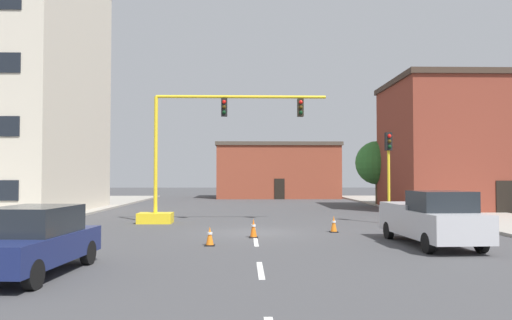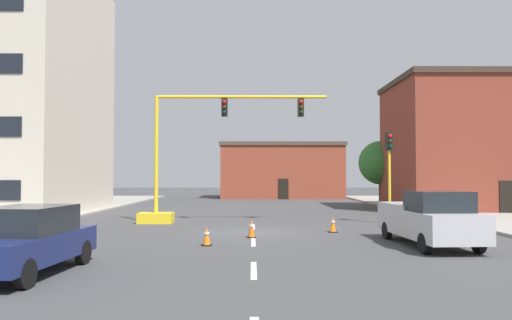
{
  "view_description": "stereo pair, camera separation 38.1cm",
  "coord_description": "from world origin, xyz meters",
  "px_view_note": "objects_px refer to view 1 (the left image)",
  "views": [
    {
      "loc": [
        -0.41,
        -21.55,
        2.53
      ],
      "look_at": [
        0.14,
        3.38,
        3.33
      ],
      "focal_mm": 34.1,
      "sensor_mm": 36.0,
      "label": 1
    },
    {
      "loc": [
        -0.03,
        -21.56,
        2.53
      ],
      "look_at": [
        0.14,
        3.38,
        3.33
      ],
      "focal_mm": 34.1,
      "sensor_mm": 36.0,
      "label": 2
    }
  ],
  "objects_px": {
    "tree_right_far": "(377,163)",
    "sedan_navy_near_left": "(33,240)",
    "traffic_cone_roadside_b": "(334,224)",
    "traffic_cone_roadside_a": "(253,228)",
    "pickup_truck_silver": "(431,218)",
    "traffic_cone_roadside_c": "(210,236)",
    "traffic_signal_gantry": "(181,180)",
    "traffic_light_pole_right": "(389,157)"
  },
  "relations": [
    {
      "from": "pickup_truck_silver",
      "to": "traffic_cone_roadside_b",
      "type": "bearing_deg",
      "value": 124.08
    },
    {
      "from": "traffic_cone_roadside_b",
      "to": "traffic_cone_roadside_c",
      "type": "bearing_deg",
      "value": -142.34
    },
    {
      "from": "traffic_signal_gantry",
      "to": "traffic_cone_roadside_a",
      "type": "relative_size",
      "value": 12.9
    },
    {
      "from": "pickup_truck_silver",
      "to": "traffic_cone_roadside_a",
      "type": "xyz_separation_m",
      "value": [
        -6.4,
        2.33,
        -0.59
      ]
    },
    {
      "from": "traffic_signal_gantry",
      "to": "traffic_cone_roadside_a",
      "type": "xyz_separation_m",
      "value": [
        3.77,
        -6.1,
        -1.92
      ]
    },
    {
      "from": "traffic_cone_roadside_b",
      "to": "traffic_cone_roadside_c",
      "type": "distance_m",
      "value": 6.6
    },
    {
      "from": "sedan_navy_near_left",
      "to": "traffic_signal_gantry",
      "type": "bearing_deg",
      "value": 81.69
    },
    {
      "from": "traffic_signal_gantry",
      "to": "tree_right_far",
      "type": "distance_m",
      "value": 20.5
    },
    {
      "from": "sedan_navy_near_left",
      "to": "traffic_light_pole_right",
      "type": "bearing_deg",
      "value": 44.8
    },
    {
      "from": "traffic_signal_gantry",
      "to": "tree_right_far",
      "type": "bearing_deg",
      "value": 44.89
    },
    {
      "from": "traffic_light_pole_right",
      "to": "traffic_cone_roadside_c",
      "type": "xyz_separation_m",
      "value": [
        -8.83,
        -7.79,
        -3.18
      ]
    },
    {
      "from": "sedan_navy_near_left",
      "to": "traffic_cone_roadside_a",
      "type": "height_order",
      "value": "sedan_navy_near_left"
    },
    {
      "from": "traffic_light_pole_right",
      "to": "tree_right_far",
      "type": "distance_m",
      "value": 15.39
    },
    {
      "from": "traffic_cone_roadside_c",
      "to": "traffic_light_pole_right",
      "type": "bearing_deg",
      "value": 41.43
    },
    {
      "from": "traffic_signal_gantry",
      "to": "pickup_truck_silver",
      "type": "xyz_separation_m",
      "value": [
        10.17,
        -8.43,
        -1.32
      ]
    },
    {
      "from": "tree_right_far",
      "to": "traffic_cone_roadside_b",
      "type": "xyz_separation_m",
      "value": [
        -7.12,
        -18.75,
        -3.22
      ]
    },
    {
      "from": "tree_right_far",
      "to": "traffic_cone_roadside_c",
      "type": "height_order",
      "value": "tree_right_far"
    },
    {
      "from": "traffic_signal_gantry",
      "to": "pickup_truck_silver",
      "type": "relative_size",
      "value": 1.82
    },
    {
      "from": "tree_right_far",
      "to": "sedan_navy_near_left",
      "type": "distance_m",
      "value": 32.45
    },
    {
      "from": "traffic_signal_gantry",
      "to": "traffic_light_pole_right",
      "type": "height_order",
      "value": "traffic_signal_gantry"
    },
    {
      "from": "pickup_truck_silver",
      "to": "traffic_cone_roadside_b",
      "type": "xyz_separation_m",
      "value": [
        -2.79,
        4.12,
        -0.61
      ]
    },
    {
      "from": "traffic_light_pole_right",
      "to": "sedan_navy_near_left",
      "type": "height_order",
      "value": "traffic_light_pole_right"
    },
    {
      "from": "sedan_navy_near_left",
      "to": "traffic_cone_roadside_b",
      "type": "relative_size",
      "value": 6.27
    },
    {
      "from": "traffic_signal_gantry",
      "to": "traffic_cone_roadside_c",
      "type": "xyz_separation_m",
      "value": [
        2.16,
        -8.34,
        -1.95
      ]
    },
    {
      "from": "tree_right_far",
      "to": "traffic_cone_roadside_c",
      "type": "distance_m",
      "value": 26.11
    },
    {
      "from": "tree_right_far",
      "to": "sedan_navy_near_left",
      "type": "bearing_deg",
      "value": -120.58
    },
    {
      "from": "tree_right_far",
      "to": "traffic_cone_roadside_b",
      "type": "distance_m",
      "value": 20.31
    },
    {
      "from": "traffic_signal_gantry",
      "to": "traffic_light_pole_right",
      "type": "xyz_separation_m",
      "value": [
        10.99,
        -0.54,
        1.23
      ]
    },
    {
      "from": "traffic_light_pole_right",
      "to": "tree_right_far",
      "type": "height_order",
      "value": "tree_right_far"
    },
    {
      "from": "traffic_light_pole_right",
      "to": "traffic_cone_roadside_b",
      "type": "xyz_separation_m",
      "value": [
        -3.61,
        -3.76,
        -3.17
      ]
    },
    {
      "from": "traffic_signal_gantry",
      "to": "traffic_light_pole_right",
      "type": "distance_m",
      "value": 11.07
    },
    {
      "from": "traffic_cone_roadside_a",
      "to": "traffic_cone_roadside_b",
      "type": "height_order",
      "value": "traffic_cone_roadside_a"
    },
    {
      "from": "pickup_truck_silver",
      "to": "traffic_cone_roadside_b",
      "type": "distance_m",
      "value": 5.01
    },
    {
      "from": "traffic_cone_roadside_c",
      "to": "sedan_navy_near_left",
      "type": "bearing_deg",
      "value": -129.12
    },
    {
      "from": "tree_right_far",
      "to": "traffic_signal_gantry",
      "type": "bearing_deg",
      "value": -135.11
    },
    {
      "from": "traffic_cone_roadside_b",
      "to": "tree_right_far",
      "type": "bearing_deg",
      "value": 69.22
    },
    {
      "from": "traffic_light_pole_right",
      "to": "sedan_navy_near_left",
      "type": "xyz_separation_m",
      "value": [
        -12.95,
        -12.86,
        -2.64
      ]
    },
    {
      "from": "traffic_light_pole_right",
      "to": "tree_right_far",
      "type": "relative_size",
      "value": 0.88
    },
    {
      "from": "traffic_cone_roadside_a",
      "to": "traffic_cone_roadside_b",
      "type": "xyz_separation_m",
      "value": [
        3.61,
        1.79,
        -0.02
      ]
    },
    {
      "from": "traffic_signal_gantry",
      "to": "traffic_cone_roadside_b",
      "type": "bearing_deg",
      "value": -30.27
    },
    {
      "from": "pickup_truck_silver",
      "to": "sedan_navy_near_left",
      "type": "height_order",
      "value": "pickup_truck_silver"
    },
    {
      "from": "traffic_signal_gantry",
      "to": "traffic_cone_roadside_a",
      "type": "height_order",
      "value": "traffic_signal_gantry"
    }
  ]
}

